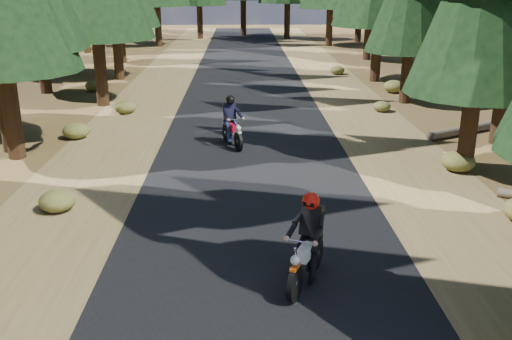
{
  "coord_description": "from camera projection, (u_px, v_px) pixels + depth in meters",
  "views": [
    {
      "loc": [
        -0.34,
        -10.86,
        5.25
      ],
      "look_at": [
        0.0,
        1.5,
        1.1
      ],
      "focal_mm": 40.0,
      "sensor_mm": 36.0,
      "label": 1
    }
  ],
  "objects": [
    {
      "name": "log_near",
      "position": [
        482.0,
        127.0,
        20.7
      ],
      "size": [
        4.77,
        2.82,
        0.32
      ],
      "primitive_type": "cylinder",
      "rotation": [
        0.0,
        1.57,
        0.5
      ],
      "color": "#4C4233",
      "rests_on": "ground"
    },
    {
      "name": "shoulder_l",
      "position": [
        95.0,
        169.0,
        16.59
      ],
      "size": [
        3.2,
        100.0,
        0.01
      ],
      "primitive_type": "cube",
      "color": "brown",
      "rests_on": "ground"
    },
    {
      "name": "rider_follow",
      "position": [
        232.0,
        130.0,
        18.66
      ],
      "size": [
        1.16,
        1.94,
        1.66
      ],
      "rotation": [
        0.0,
        0.0,
        3.49
      ],
      "color": "#A70B20",
      "rests_on": "road"
    },
    {
      "name": "road",
      "position": [
        253.0,
        167.0,
        16.71
      ],
      "size": [
        6.0,
        100.0,
        0.01
      ],
      "primitive_type": "cube",
      "color": "black",
      "rests_on": "ground"
    },
    {
      "name": "shoulder_r",
      "position": [
        408.0,
        166.0,
        16.83
      ],
      "size": [
        3.2,
        100.0,
        0.01
      ],
      "primitive_type": "cube",
      "color": "brown",
      "rests_on": "ground"
    },
    {
      "name": "understory_shrubs",
      "position": [
        269.0,
        136.0,
        19.03
      ],
      "size": [
        15.57,
        30.72,
        0.61
      ],
      "color": "#474C1E",
      "rests_on": "ground"
    },
    {
      "name": "ground",
      "position": [
        258.0,
        242.0,
        11.97
      ],
      "size": [
        120.0,
        120.0,
        0.0
      ],
      "primitive_type": "plane",
      "color": "#442C18",
      "rests_on": "ground"
    },
    {
      "name": "rider_lead",
      "position": [
        306.0,
        256.0,
        10.15
      ],
      "size": [
        1.3,
        1.98,
        1.7
      ],
      "rotation": [
        0.0,
        0.0,
        2.72
      ],
      "color": "white",
      "rests_on": "road"
    }
  ]
}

